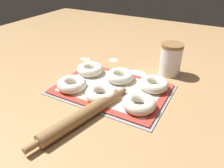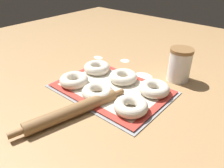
{
  "view_description": "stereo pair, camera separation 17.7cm",
  "coord_description": "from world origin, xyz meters",
  "views": [
    {
      "loc": [
        0.41,
        -0.73,
        0.53
      ],
      "look_at": [
        0.0,
        0.02,
        0.03
      ],
      "focal_mm": 35.0,
      "sensor_mm": 36.0,
      "label": 1
    },
    {
      "loc": [
        0.56,
        -0.63,
        0.53
      ],
      "look_at": [
        0.0,
        0.02,
        0.03
      ],
      "focal_mm": 35.0,
      "sensor_mm": 36.0,
      "label": 2
    }
  ],
  "objects": [
    {
      "name": "ground_plane",
      "position": [
        0.0,
        0.0,
        0.0
      ],
      "size": [
        2.8,
        2.8,
        0.0
      ],
      "primitive_type": "plane",
      "color": "#A87F51"
    },
    {
      "name": "baking_tray",
      "position": [
        0.0,
        0.02,
        0.0
      ],
      "size": [
        0.52,
        0.37,
        0.01
      ],
      "color": "#93969B",
      "rests_on": "ground_plane"
    },
    {
      "name": "baking_mat",
      "position": [
        0.0,
        0.02,
        0.01
      ],
      "size": [
        0.5,
        0.34,
        0.0
      ],
      "color": "red",
      "rests_on": "baking_tray"
    },
    {
      "name": "bagel_front_left",
      "position": [
        -0.16,
        -0.07,
        0.03
      ],
      "size": [
        0.13,
        0.13,
        0.04
      ],
      "color": "silver",
      "rests_on": "baking_mat"
    },
    {
      "name": "bagel_front_center",
      "position": [
        0.0,
        -0.08,
        0.03
      ],
      "size": [
        0.13,
        0.13,
        0.04
      ],
      "color": "silver",
      "rests_on": "baking_mat"
    },
    {
      "name": "bagel_front_right",
      "position": [
        0.17,
        -0.06,
        0.03
      ],
      "size": [
        0.13,
        0.13,
        0.04
      ],
      "color": "silver",
      "rests_on": "baking_mat"
    },
    {
      "name": "bagel_back_left",
      "position": [
        -0.17,
        0.09,
        0.03
      ],
      "size": [
        0.13,
        0.13,
        0.04
      ],
      "color": "silver",
      "rests_on": "baking_mat"
    },
    {
      "name": "bagel_back_center",
      "position": [
        0.0,
        0.1,
        0.03
      ],
      "size": [
        0.13,
        0.13,
        0.04
      ],
      "color": "silver",
      "rests_on": "baking_mat"
    },
    {
      "name": "bagel_back_right",
      "position": [
        0.17,
        0.11,
        0.03
      ],
      "size": [
        0.13,
        0.13,
        0.04
      ],
      "color": "silver",
      "rests_on": "baking_mat"
    },
    {
      "name": "flour_canister",
      "position": [
        0.18,
        0.31,
        0.08
      ],
      "size": [
        0.11,
        0.11,
        0.16
      ],
      "color": "white",
      "rests_on": "ground_plane"
    },
    {
      "name": "rolling_pin",
      "position": [
        0.01,
        -0.22,
        0.03
      ],
      "size": [
        0.14,
        0.47,
        0.05
      ],
      "color": "olive",
      "rests_on": "ground_plane"
    },
    {
      "name": "flour_patch_near",
      "position": [
        0.04,
        0.22,
        0.0
      ],
      "size": [
        0.1,
        0.08,
        0.0
      ],
      "color": "white",
      "rests_on": "ground_plane"
    },
    {
      "name": "flour_patch_far",
      "position": [
        -0.15,
        0.32,
        0.0
      ],
      "size": [
        0.05,
        0.05,
        0.0
      ],
      "color": "white",
      "rests_on": "ground_plane"
    },
    {
      "name": "flour_patch_side",
      "position": [
        -0.31,
        0.25,
        0.0
      ],
      "size": [
        0.06,
        0.04,
        0.0
      ],
      "color": "white",
      "rests_on": "ground_plane"
    }
  ]
}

